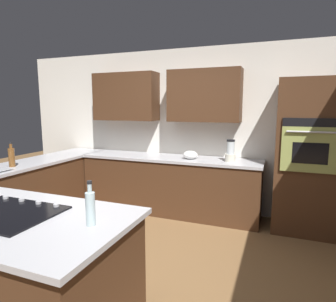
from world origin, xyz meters
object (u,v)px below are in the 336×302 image
(blender, at_px, (230,152))
(dish_soap_bottle, at_px, (12,157))
(mixing_bowl, at_px, (190,155))
(second_bottle, at_px, (90,207))
(cooktop, at_px, (6,213))
(wall_oven, at_px, (307,157))

(blender, xyz_separation_m, dish_soap_bottle, (2.62, 1.40, -0.00))
(mixing_bowl, height_order, second_bottle, second_bottle)
(cooktop, height_order, second_bottle, second_bottle)
(wall_oven, distance_m, blender, 1.00)
(blender, relative_size, dish_soap_bottle, 0.97)
(blender, bearing_deg, cooktop, 65.46)
(cooktop, bearing_deg, second_bottle, -175.74)
(wall_oven, relative_size, dish_soap_bottle, 6.25)
(wall_oven, bearing_deg, second_bottle, 60.45)
(blender, height_order, second_bottle, blender)
(wall_oven, distance_m, mixing_bowl, 1.60)
(second_bottle, bearing_deg, blender, -100.81)
(dish_soap_bottle, bearing_deg, wall_oven, -158.34)
(wall_oven, xyz_separation_m, mixing_bowl, (1.60, 0.03, -0.06))
(blender, bearing_deg, wall_oven, -178.11)
(mixing_bowl, height_order, dish_soap_bottle, dish_soap_bottle)
(cooktop, xyz_separation_m, second_bottle, (-0.72, -0.05, 0.12))
(blender, bearing_deg, second_bottle, 79.19)
(cooktop, bearing_deg, dish_soap_bottle, -41.87)
(dish_soap_bottle, bearing_deg, second_bottle, 150.41)
(cooktop, distance_m, second_bottle, 0.73)
(cooktop, relative_size, second_bottle, 2.50)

